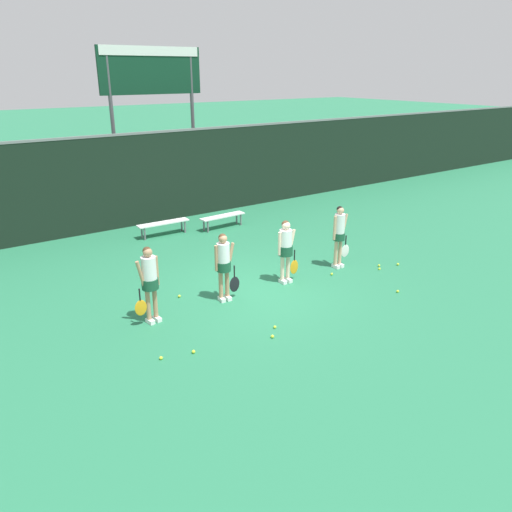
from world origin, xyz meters
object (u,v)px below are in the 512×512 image
tennis_ball_6 (179,296)px  tennis_ball_7 (379,266)px  scoreboard (152,83)px  tennis_ball_2 (379,269)px  tennis_ball_3 (161,358)px  player_3 (339,232)px  tennis_ball_9 (194,352)px  player_0 (149,279)px  player_2 (286,246)px  tennis_ball_4 (398,264)px  player_1 (224,262)px  tennis_ball_0 (275,327)px  tennis_ball_5 (398,291)px  tennis_ball_8 (332,274)px  tennis_ball_1 (272,336)px  bench_far (163,224)px  bench_courtside (223,217)px

tennis_ball_6 → tennis_ball_7: tennis_ball_6 is taller
scoreboard → tennis_ball_6: scoreboard is taller
tennis_ball_2 → tennis_ball_3: (-6.92, -0.74, 0.00)m
player_3 → tennis_ball_9: 5.86m
player_0 → player_2: player_0 is taller
player_0 → tennis_ball_4: 7.22m
tennis_ball_6 → tennis_ball_9: 2.64m
tennis_ball_4 → player_1: bearing=170.3°
player_1 → tennis_ball_0: (0.13, -1.84, -0.94)m
tennis_ball_7 → scoreboard: bearing=102.8°
tennis_ball_2 → tennis_ball_7: same height
player_1 → tennis_ball_5: bearing=-23.7°
tennis_ball_8 → tennis_ball_9: bearing=-164.4°
tennis_ball_9 → tennis_ball_2: bearing=8.1°
player_1 → tennis_ball_3: (-2.39, -1.57, -0.94)m
tennis_ball_3 → tennis_ball_9: 0.64m
scoreboard → player_2: bearing=-94.0°
tennis_ball_6 → tennis_ball_8: size_ratio=1.02×
tennis_ball_0 → tennis_ball_8: size_ratio=0.98×
player_1 → tennis_ball_5: player_1 is taller
scoreboard → player_2: 9.80m
player_1 → tennis_ball_1: player_1 is taller
tennis_ball_9 → tennis_ball_5: bearing=-4.0°
tennis_ball_5 → tennis_ball_7: 1.75m
tennis_ball_1 → tennis_ball_6: 2.96m
bench_far → player_3: player_3 is taller
bench_courtside → tennis_ball_2: bearing=-78.3°
player_1 → tennis_ball_8: player_1 is taller
tennis_ball_8 → tennis_ball_9: size_ratio=0.93×
tennis_ball_2 → tennis_ball_7: bearing=44.4°
player_2 → tennis_ball_4: size_ratio=23.71×
player_3 → tennis_ball_3: player_3 is taller
player_1 → player_0: bearing=-173.1°
tennis_ball_9 → tennis_ball_7: bearing=9.4°
tennis_ball_1 → player_3: bearing=29.0°
player_3 → tennis_ball_9: size_ratio=24.63×
scoreboard → player_2: (-0.63, -9.03, -3.75)m
bench_far → tennis_ball_7: size_ratio=26.48×
bench_courtside → tennis_ball_4: bench_courtside is taller
tennis_ball_5 → tennis_ball_7: tennis_ball_7 is taller
player_1 → scoreboard: bearing=80.3°
tennis_ball_0 → tennis_ball_6: size_ratio=0.96×
player_1 → tennis_ball_4: 5.37m
scoreboard → bench_courtside: scoreboard is taller
player_1 → player_2: bearing=6.2°
scoreboard → tennis_ball_3: size_ratio=87.77×
scoreboard → player_1: (-2.49, -9.05, -3.76)m
scoreboard → tennis_ball_4: scoreboard is taller
player_0 → tennis_ball_4: size_ratio=24.71×
tennis_ball_5 → player_3: bearing=90.6°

